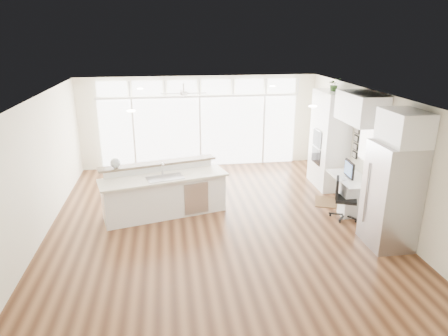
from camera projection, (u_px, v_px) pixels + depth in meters
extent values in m
cube|color=#432514|center=(217.00, 223.00, 8.59)|extent=(7.00, 8.00, 0.02)
cube|color=white|center=(216.00, 97.00, 7.72)|extent=(7.00, 8.00, 0.02)
cube|color=white|center=(200.00, 122.00, 11.90)|extent=(7.00, 0.04, 2.70)
cube|color=white|center=(262.00, 274.00, 4.41)|extent=(7.00, 0.04, 2.70)
cube|color=white|center=(36.00, 171.00, 7.68)|extent=(0.04, 8.00, 2.70)
cube|color=white|center=(377.00, 156.00, 8.63)|extent=(0.04, 8.00, 2.70)
cube|color=silver|center=(200.00, 132.00, 11.94)|extent=(5.80, 0.06, 2.08)
cube|color=silver|center=(199.00, 87.00, 11.51)|extent=(5.90, 0.06, 0.40)
cube|color=silver|center=(369.00, 143.00, 8.84)|extent=(0.04, 0.85, 0.85)
cube|color=silver|center=(184.00, 89.00, 10.34)|extent=(1.16, 1.16, 0.32)
cube|color=white|center=(215.00, 96.00, 7.91)|extent=(3.40, 3.00, 0.02)
cube|color=white|center=(329.00, 140.00, 10.30)|extent=(0.64, 1.20, 2.50)
cube|color=white|center=(350.00, 193.00, 9.17)|extent=(0.72, 1.30, 0.76)
cube|color=white|center=(361.00, 108.00, 8.54)|extent=(0.64, 1.30, 0.64)
cube|color=#ACACB1|center=(391.00, 196.00, 7.42)|extent=(0.76, 0.90, 2.00)
cube|color=white|center=(404.00, 127.00, 7.01)|extent=(0.64, 0.90, 0.60)
cube|color=black|center=(356.00, 143.00, 9.47)|extent=(0.06, 0.22, 0.80)
cube|color=white|center=(165.00, 191.00, 8.82)|extent=(2.94, 1.70, 1.10)
cube|color=#382212|center=(335.00, 203.00, 9.59)|extent=(1.13, 0.97, 0.01)
cube|color=black|center=(346.00, 199.00, 8.67)|extent=(0.61, 0.59, 0.91)
sphere|color=silver|center=(115.00, 163.00, 8.61)|extent=(0.29, 0.29, 0.22)
cube|color=black|center=(349.00, 169.00, 8.97)|extent=(0.12, 0.50, 0.41)
cube|color=silver|center=(341.00, 178.00, 9.01)|extent=(0.12, 0.31, 0.02)
imported|color=#2D4E21|center=(334.00, 86.00, 9.86)|extent=(0.32, 0.35, 0.25)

